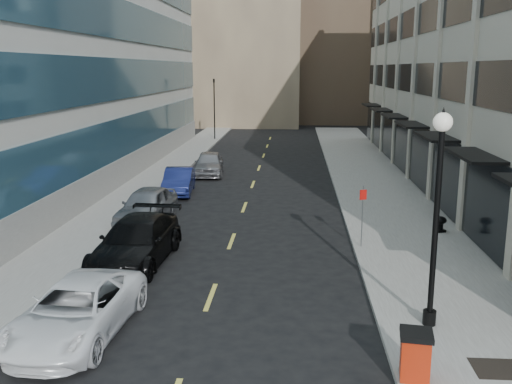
# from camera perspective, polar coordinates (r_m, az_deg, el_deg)

# --- Properties ---
(sidewalk_right) EXTENTS (5.00, 80.00, 0.15)m
(sidewalk_right) POSITION_cam_1_polar(r_m,az_deg,el_deg) (30.10, 13.20, -1.58)
(sidewalk_right) COLOR gray
(sidewalk_right) RESTS_ON ground
(sidewalk_left) EXTENTS (3.00, 80.00, 0.15)m
(sidewalk_left) POSITION_cam_1_polar(r_m,az_deg,el_deg) (31.07, -13.21, -1.15)
(sidewalk_left) COLOR gray
(sidewalk_left) RESTS_ON ground
(building_left) EXTENTS (16.14, 46.00, 20.00)m
(building_left) POSITION_cam_1_polar(r_m,az_deg,el_deg) (40.48, -24.26, 15.31)
(building_left) COLOR silver
(building_left) RESTS_ON ground
(skyline_tan_near) EXTENTS (14.00, 18.00, 28.00)m
(skyline_tan_near) POSITION_cam_1_polar(r_m,az_deg,el_deg) (77.44, -0.99, 17.38)
(skyline_tan_near) COLOR #998664
(skyline_tan_near) RESTS_ON ground
(skyline_tan_far) EXTENTS (12.00, 14.00, 22.00)m
(skyline_tan_far) POSITION_cam_1_polar(r_m,az_deg,el_deg) (88.51, -7.09, 14.71)
(skyline_tan_far) COLOR #998664
(skyline_tan_far) RESTS_ON ground
(skyline_stone) EXTENTS (10.00, 14.00, 20.00)m
(skyline_stone) POSITION_cam_1_polar(r_m,az_deg,el_deg) (76.47, 16.06, 13.98)
(skyline_stone) COLOR #B2AA96
(skyline_stone) RESTS_ON ground
(grate_far) EXTENTS (1.40, 1.00, 0.01)m
(grate_far) POSITION_cam_1_polar(r_m,az_deg,el_deg) (15.28, 23.46, -15.93)
(grate_far) COLOR black
(grate_far) RESTS_ON sidewalk_right
(road_centerline) EXTENTS (0.15, 68.20, 0.01)m
(road_centerline) POSITION_cam_1_polar(r_m,az_deg,el_deg) (26.94, -1.75, -3.03)
(road_centerline) COLOR #D8CC4C
(road_centerline) RESTS_ON ground
(traffic_signal) EXTENTS (0.66, 0.66, 6.98)m
(traffic_signal) POSITION_cam_1_polar(r_m,az_deg,el_deg) (57.45, -4.23, 10.85)
(traffic_signal) COLOR black
(traffic_signal) RESTS_ON ground
(car_white_van) EXTENTS (2.77, 5.44, 1.47)m
(car_white_van) POSITION_cam_1_polar(r_m,az_deg,el_deg) (16.41, -17.49, -11.22)
(car_white_van) COLOR white
(car_white_van) RESTS_ON ground
(car_black_pickup) EXTENTS (2.67, 5.91, 1.68)m
(car_black_pickup) POSITION_cam_1_polar(r_m,az_deg,el_deg) (21.61, -11.87, -4.88)
(car_black_pickup) COLOR black
(car_black_pickup) RESTS_ON ground
(car_silver_sedan) EXTENTS (2.34, 5.00, 1.65)m
(car_silver_sedan) POSITION_cam_1_polar(r_m,az_deg,el_deg) (27.17, -10.87, -1.33)
(car_silver_sedan) COLOR gray
(car_silver_sedan) RESTS_ON ground
(car_blue_sedan) EXTENTS (1.97, 4.59, 1.47)m
(car_blue_sedan) POSITION_cam_1_polar(r_m,az_deg,el_deg) (33.21, -7.72, 1.09)
(car_blue_sedan) COLOR navy
(car_blue_sedan) RESTS_ON ground
(car_grey_sedan) EXTENTS (2.32, 4.83, 1.59)m
(car_grey_sedan) POSITION_cam_1_polar(r_m,az_deg,el_deg) (38.80, -4.71, 2.86)
(car_grey_sedan) COLOR gray
(car_grey_sedan) RESTS_ON ground
(trash_bin) EXTENTS (0.82, 0.87, 1.18)m
(trash_bin) POSITION_cam_1_polar(r_m,az_deg,el_deg) (13.90, 15.64, -15.33)
(trash_bin) COLOR #AE230B
(trash_bin) RESTS_ON sidewalk_right
(lamppost) EXTENTS (0.50, 0.50, 6.00)m
(lamppost) POSITION_cam_1_polar(r_m,az_deg,el_deg) (15.85, 17.68, -0.87)
(lamppost) COLOR black
(lamppost) RESTS_ON sidewalk_right
(sign_post) EXTENTS (0.28, 0.13, 2.48)m
(sign_post) POSITION_cam_1_polar(r_m,az_deg,el_deg) (22.82, 10.62, -1.56)
(sign_post) COLOR slate
(sign_post) RESTS_ON sidewalk_right
(urn_planter) EXTENTS (0.49, 0.49, 0.69)m
(urn_planter) POSITION_cam_1_polar(r_m,az_deg,el_deg) (26.04, 17.98, -2.91)
(urn_planter) COLOR black
(urn_planter) RESTS_ON sidewalk_right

